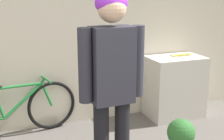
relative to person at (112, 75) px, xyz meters
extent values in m
cube|color=beige|center=(-0.10, 1.60, 0.22)|extent=(8.00, 0.06, 2.60)
cube|color=white|center=(0.45, 1.57, -0.73)|extent=(0.08, 0.01, 0.12)
cube|color=beige|center=(1.45, 1.29, -0.65)|extent=(0.77, 0.51, 0.86)
cube|color=#2D2D38|center=(0.00, 0.00, 0.08)|extent=(0.35, 0.22, 0.64)
cylinder|color=#2D2D38|center=(-0.23, 0.00, 0.10)|extent=(0.11, 0.11, 0.60)
cylinder|color=#2D2D38|center=(0.23, 0.00, 0.10)|extent=(0.11, 0.11, 0.60)
sphere|color=#DBB28E|center=(0.00, 0.00, 0.54)|extent=(0.23, 0.23, 0.23)
ellipsoid|color=purple|center=(0.00, 0.02, 0.58)|extent=(0.26, 0.24, 0.20)
torus|color=black|center=(-0.26, 1.48, -0.76)|extent=(0.63, 0.15, 0.64)
cylinder|color=#237A38|center=(-0.61, 1.42, -0.63)|extent=(0.51, 0.13, 0.40)
cylinder|color=#237A38|center=(-0.66, 1.41, -0.44)|extent=(0.58, 0.13, 0.05)
cylinder|color=#237A38|center=(-0.32, 1.47, -0.60)|extent=(0.15, 0.06, 0.33)
cylinder|color=#237A38|center=(-0.36, 1.46, -0.41)|extent=(0.07, 0.04, 0.08)
cylinder|color=#237A38|center=(-0.34, 1.47, -0.38)|extent=(0.10, 0.46, 0.02)
ellipsoid|color=#EAD64C|center=(1.54, 1.31, -0.20)|extent=(0.15, 0.03, 0.03)
ellipsoid|color=#EAD64C|center=(1.44, 1.32, -0.20)|extent=(0.14, 0.09, 0.03)
ellipsoid|color=#EAD64C|center=(1.64, 1.32, -0.20)|extent=(0.14, 0.09, 0.03)
sphere|color=brown|center=(1.39, 1.34, -0.20)|extent=(0.02, 0.02, 0.02)
sphere|color=#2D6B2D|center=(0.87, 0.23, -0.77)|extent=(0.30, 0.30, 0.30)
camera|label=1|loc=(-0.89, -2.31, 0.69)|focal=50.00mm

